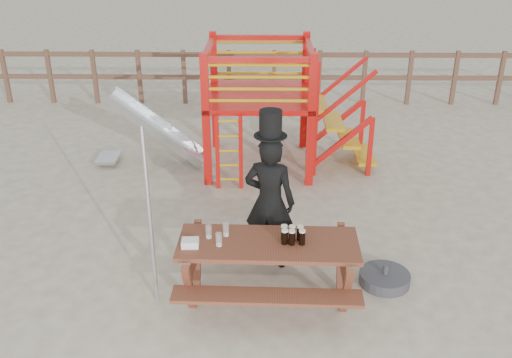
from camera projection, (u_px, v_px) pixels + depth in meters
name	position (u px, v px, depth m)	size (l,w,h in m)	color
ground	(239.00, 289.00, 6.58)	(60.00, 60.00, 0.00)	beige
back_fence	(251.00, 71.00, 12.60)	(15.09, 0.09, 1.20)	brown
playground_fort	(255.00, 104.00, 9.36)	(4.71, 1.84, 2.10)	red
picnic_table	(268.00, 264.00, 6.21)	(1.97, 1.39, 0.75)	brown
man_with_hat	(270.00, 199.00, 6.71)	(0.69, 0.53, 1.97)	black
metal_pole	(150.00, 219.00, 5.97)	(0.05, 0.05, 2.07)	#B2B2B7
parasol_base	(385.00, 278.00, 6.66)	(0.59, 0.59, 0.25)	#3A3A3F
paper_bag	(190.00, 243.00, 6.00)	(0.18, 0.14, 0.08)	white
stout_pints	(292.00, 235.00, 6.06)	(0.26, 0.17, 0.17)	black
empty_glasses	(218.00, 234.00, 6.11)	(0.25, 0.28, 0.15)	silver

